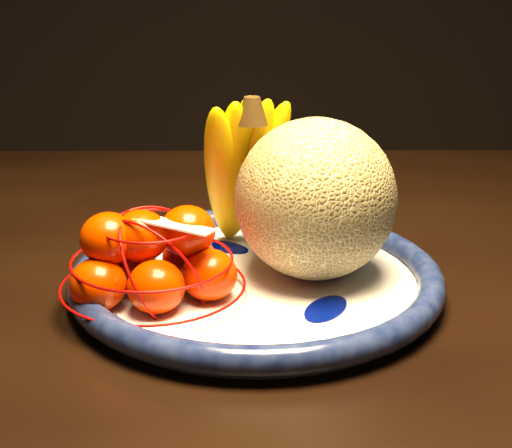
{
  "coord_description": "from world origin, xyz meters",
  "views": [
    {
      "loc": [
        -0.13,
        -0.89,
        1.08
      ],
      "look_at": [
        -0.11,
        -0.16,
        0.82
      ],
      "focal_mm": 55.0,
      "sensor_mm": 36.0,
      "label": 1
    }
  ],
  "objects_px": {
    "cantaloupe": "(316,199)",
    "banana_bunch": "(240,165)",
    "dining_table": "(421,303)",
    "mandarin_bag": "(153,260)",
    "fruit_bowl": "(256,279)"
  },
  "relations": [
    {
      "from": "banana_bunch",
      "to": "mandarin_bag",
      "type": "bearing_deg",
      "value": -145.37
    },
    {
      "from": "banana_bunch",
      "to": "mandarin_bag",
      "type": "height_order",
      "value": "banana_bunch"
    },
    {
      "from": "cantaloupe",
      "to": "mandarin_bag",
      "type": "xyz_separation_m",
      "value": [
        -0.16,
        -0.05,
        -0.04
      ]
    },
    {
      "from": "dining_table",
      "to": "cantaloupe",
      "type": "xyz_separation_m",
      "value": [
        -0.15,
        -0.12,
        0.17
      ]
    },
    {
      "from": "fruit_bowl",
      "to": "mandarin_bag",
      "type": "xyz_separation_m",
      "value": [
        -0.1,
        -0.04,
        0.04
      ]
    },
    {
      "from": "fruit_bowl",
      "to": "banana_bunch",
      "type": "relative_size",
      "value": 1.98
    },
    {
      "from": "dining_table",
      "to": "mandarin_bag",
      "type": "bearing_deg",
      "value": -149.37
    },
    {
      "from": "fruit_bowl",
      "to": "mandarin_bag",
      "type": "bearing_deg",
      "value": -159.16
    },
    {
      "from": "dining_table",
      "to": "cantaloupe",
      "type": "distance_m",
      "value": 0.26
    },
    {
      "from": "dining_table",
      "to": "fruit_bowl",
      "type": "xyz_separation_m",
      "value": [
        -0.21,
        -0.14,
        0.09
      ]
    },
    {
      "from": "dining_table",
      "to": "mandarin_bag",
      "type": "relative_size",
      "value": 8.14
    },
    {
      "from": "cantaloupe",
      "to": "banana_bunch",
      "type": "bearing_deg",
      "value": 134.07
    },
    {
      "from": "dining_table",
      "to": "mandarin_bag",
      "type": "xyz_separation_m",
      "value": [
        -0.3,
        -0.17,
        0.13
      ]
    },
    {
      "from": "dining_table",
      "to": "banana_bunch",
      "type": "height_order",
      "value": "banana_bunch"
    },
    {
      "from": "cantaloupe",
      "to": "banana_bunch",
      "type": "height_order",
      "value": "banana_bunch"
    }
  ]
}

